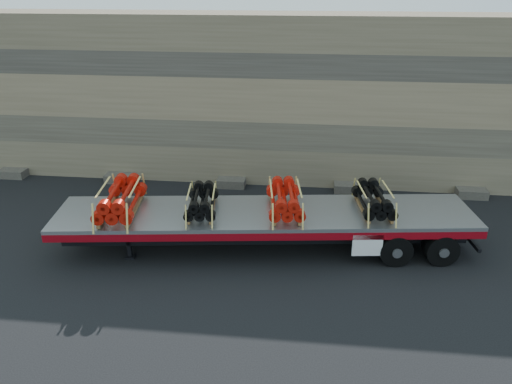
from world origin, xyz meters
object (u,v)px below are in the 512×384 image
at_px(bundle_front, 121,200).
at_px(bundle_midfront, 202,202).
at_px(bundle_midrear, 285,200).
at_px(trailer, 265,230).
at_px(bundle_rear, 374,200).

distance_m(bundle_front, bundle_midfront, 2.60).
distance_m(bundle_front, bundle_midrear, 5.27).
relative_size(trailer, bundle_midrear, 6.11).
xyz_separation_m(trailer, bundle_midrear, (0.64, 0.08, 1.07)).
xyz_separation_m(bundle_front, bundle_midrear, (5.23, 0.68, -0.04)).
bearing_deg(bundle_front, trailer, -0.00).
distance_m(trailer, bundle_rear, 3.67).
relative_size(bundle_front, bundle_midrear, 1.11).
bearing_deg(bundle_rear, trailer, 180.00).
xyz_separation_m(bundle_midfront, bundle_rear, (5.50, 0.72, 0.02)).
bearing_deg(bundle_rear, bundle_midfront, 180.00).
bearing_deg(trailer, bundle_midfront, -180.00).
height_order(trailer, bundle_front, bundle_front).
relative_size(bundle_midfront, bundle_midrear, 0.88).
xyz_separation_m(trailer, bundle_rear, (3.49, 0.45, 1.04)).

